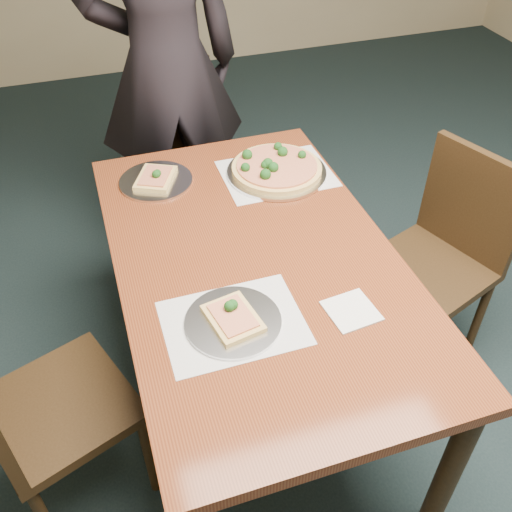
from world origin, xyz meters
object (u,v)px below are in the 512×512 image
object	(u,v)px
slice_plate_near	(233,319)
slice_plate_far	(156,180)
dining_table	(256,276)
diner	(166,65)
pizza_pan	(276,168)
chair_left	(30,409)
chair_right	(444,250)
chair_far	(188,150)

from	to	relation	value
slice_plate_near	slice_plate_far	world-z (taller)	slice_plate_near
dining_table	diner	world-z (taller)	diner
dining_table	pizza_pan	bearing A→B (deg)	62.78
chair_left	slice_plate_far	xyz separation A→B (m)	(0.54, 0.72, 0.25)
chair_left	slice_plate_far	distance (m)	0.94
dining_table	chair_right	distance (m)	0.82
chair_right	chair_far	bearing A→B (deg)	-163.36
chair_right	slice_plate_far	world-z (taller)	chair_right
slice_plate_near	chair_left	bearing A→B (deg)	174.13
chair_left	diner	xyz separation A→B (m)	(0.72, 1.32, 0.44)
dining_table	diner	bearing A→B (deg)	92.65
chair_left	chair_right	world-z (taller)	same
pizza_pan	slice_plate_far	xyz separation A→B (m)	(-0.46, 0.09, -0.01)
chair_right	slice_plate_near	world-z (taller)	chair_right
chair_right	pizza_pan	bearing A→B (deg)	-143.58
pizza_pan	chair_left	bearing A→B (deg)	-147.57
dining_table	slice_plate_far	distance (m)	0.59
chair_left	slice_plate_far	bearing A→B (deg)	-57.53
chair_left	slice_plate_far	world-z (taller)	chair_left
chair_right	slice_plate_far	xyz separation A→B (m)	(-1.03, 0.47, 0.25)
slice_plate_near	slice_plate_far	xyz separation A→B (m)	(-0.08, 0.79, -0.00)
diner	slice_plate_far	bearing A→B (deg)	73.41
pizza_pan	slice_plate_near	world-z (taller)	pizza_pan
slice_plate_near	chair_right	bearing A→B (deg)	18.25
chair_right	pizza_pan	distance (m)	0.74
chair_right	pizza_pan	size ratio (longest dim) A/B	2.34
slice_plate_near	slice_plate_far	bearing A→B (deg)	95.49
dining_table	slice_plate_near	world-z (taller)	slice_plate_near
dining_table	chair_left	world-z (taller)	chair_left
diner	slice_plate_far	world-z (taller)	diner
pizza_pan	chair_far	bearing A→B (deg)	107.40
chair_left	chair_right	distance (m)	1.59
chair_far	chair_left	distance (m)	1.53
diner	slice_plate_near	bearing A→B (deg)	85.81
chair_left	slice_plate_far	size ratio (longest dim) A/B	3.25
chair_far	slice_plate_near	bearing A→B (deg)	-114.65
chair_far	diner	bearing A→B (deg)	159.80
chair_far	slice_plate_far	world-z (taller)	chair_far
pizza_pan	slice_plate_far	size ratio (longest dim) A/B	1.39
chair_far	chair_left	world-z (taller)	same
chair_left	pizza_pan	bearing A→B (deg)	-78.21
dining_table	chair_left	bearing A→B (deg)	-165.94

